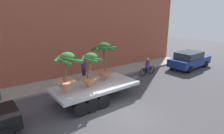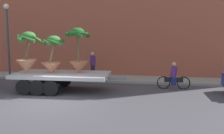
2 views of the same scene
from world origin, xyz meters
The scene contains 10 objects.
ground_plane centered at (0.00, 0.00, 0.00)m, with size 60.00×60.00×0.00m, color #423F44.
sidewalk centered at (0.00, 6.10, 0.07)m, with size 24.00×2.20×0.15m, color gray.
building_facade centered at (0.00, 7.80, 4.98)m, with size 24.00×1.20×9.96m, color #9E4C38.
flatbed_trailer centered at (-0.53, 2.36, 0.75)m, with size 6.12×2.63×0.98m.
potted_palm_rear centered at (-0.72, 2.21, 1.86)m, with size 1.40×1.45×2.01m.
potted_palm_middle centered at (-2.12, 2.16, 1.90)m, with size 1.36×1.49×2.22m.
potted_palm_front centered at (0.58, 2.66, 2.06)m, with size 1.38×1.47×2.43m.
cyclist centered at (5.69, 3.99, 0.67)m, with size 1.84×0.37×1.54m.
parked_car centered at (10.49, 3.24, 0.83)m, with size 4.68×2.23×1.58m.
pedestrian_near_gate centered at (0.60, 5.68, 1.04)m, with size 0.36×0.36×1.71m.
Camera 1 is at (-5.46, -6.81, 5.14)m, focal length 30.21 mm.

